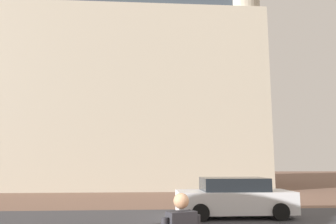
{
  "coord_description": "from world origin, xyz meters",
  "views": [
    {
      "loc": [
        -1.07,
        -3.59,
        2.16
      ],
      "look_at": [
        -0.17,
        9.94,
        4.23
      ],
      "focal_mm": 34.92,
      "sensor_mm": 36.0,
      "label": 1
    }
  ],
  "objects": [
    {
      "name": "car_white",
      "position": [
        2.46,
        9.6,
        0.74
      ],
      "size": [
        4.56,
        2.03,
        1.53
      ],
      "color": "silver",
      "rests_on": "ground_plane"
    },
    {
      "name": "ground_plane",
      "position": [
        0.0,
        10.0,
        0.0
      ],
      "size": [
        120.0,
        120.0,
        0.0
      ],
      "primitive_type": "plane",
      "color": "brown"
    },
    {
      "name": "landmark_building",
      "position": [
        -3.25,
        28.12,
        9.54
      ],
      "size": [
        24.6,
        15.88,
        36.24
      ],
      "color": "#B2A893",
      "rests_on": "ground_plane"
    }
  ]
}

